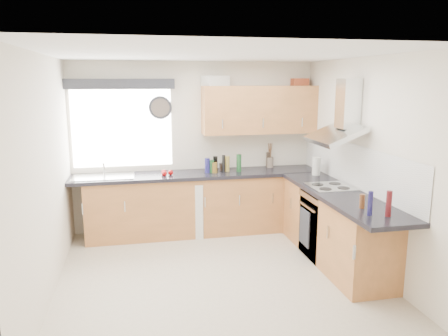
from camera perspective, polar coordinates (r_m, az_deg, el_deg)
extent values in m
plane|color=beige|center=(5.22, -0.81, -13.88)|extent=(3.60, 3.60, 0.00)
cube|color=white|center=(4.73, -0.90, 14.68)|extent=(3.60, 3.60, 0.02)
cube|color=silver|center=(6.57, -3.83, 2.79)|extent=(3.60, 0.02, 2.50)
cube|color=silver|center=(3.13, 5.45, -6.87)|extent=(3.60, 0.02, 2.50)
cube|color=silver|center=(4.82, -22.35, -1.18)|extent=(0.02, 3.60, 2.50)
cube|color=silver|center=(5.45, 18.08, 0.48)|extent=(0.02, 3.60, 2.50)
cube|color=silver|center=(6.46, -13.15, 5.06)|extent=(1.40, 0.02, 1.10)
cube|color=#24252B|center=(6.34, -13.42, 10.64)|extent=(1.50, 0.18, 0.14)
cube|color=white|center=(5.71, 16.47, 0.34)|extent=(0.01, 3.00, 0.54)
cube|color=#9D6334|center=(6.45, -4.26, -4.83)|extent=(3.00, 0.58, 0.86)
cube|color=#9D6334|center=(6.83, 9.22, -4.04)|extent=(0.60, 0.60, 0.86)
cube|color=#9D6334|center=(5.65, 14.23, -7.54)|extent=(0.58, 2.10, 0.86)
cube|color=black|center=(6.34, -3.41, -0.86)|extent=(3.60, 0.62, 0.05)
cube|color=black|center=(5.39, 15.06, -3.45)|extent=(0.62, 2.42, 0.05)
cube|color=black|center=(5.77, 13.49, -7.14)|extent=(0.56, 0.58, 0.85)
cube|color=silver|center=(5.64, 13.72, -2.39)|extent=(0.52, 0.52, 0.01)
cube|color=#9D6334|center=(6.54, 4.67, 7.59)|extent=(1.70, 0.35, 0.70)
cube|color=silver|center=(6.46, -4.70, -5.12)|extent=(0.68, 0.67, 0.79)
cylinder|color=#24252B|center=(6.42, -8.31, 7.80)|extent=(0.33, 0.04, 0.33)
cube|color=silver|center=(6.47, -1.16, 11.33)|extent=(0.41, 0.35, 0.14)
cube|color=#AC4828|center=(6.83, 9.83, 11.01)|extent=(0.24, 0.20, 0.11)
cylinder|color=#756456|center=(6.77, 6.00, 0.75)|extent=(0.11, 0.11, 0.15)
cylinder|color=silver|center=(6.30, 11.97, 0.23)|extent=(0.13, 0.13, 0.25)
cylinder|color=black|center=(6.49, -0.37, 0.14)|extent=(0.05, 0.05, 0.10)
cylinder|color=black|center=(6.58, -0.31, 0.24)|extent=(0.07, 0.07, 0.09)
cylinder|color=#1A4A22|center=(6.40, 1.95, 0.66)|extent=(0.07, 0.07, 0.26)
cylinder|color=black|center=(6.40, -1.14, 0.53)|extent=(0.07, 0.07, 0.23)
cylinder|color=#2E2219|center=(6.75, 5.78, 1.07)|extent=(0.06, 0.06, 0.23)
cylinder|color=#A28837|center=(6.42, 0.39, 0.56)|extent=(0.08, 0.08, 0.23)
cylinder|color=navy|center=(6.33, -2.19, 0.33)|extent=(0.07, 0.07, 0.21)
cylinder|color=black|center=(6.36, -0.05, 0.58)|extent=(0.04, 0.04, 0.25)
cylinder|color=#19471E|center=(6.33, -1.62, 0.21)|extent=(0.07, 0.07, 0.18)
cylinder|color=brown|center=(6.31, -1.22, 0.04)|extent=(0.07, 0.07, 0.15)
cylinder|color=brown|center=(4.80, 17.60, -4.16)|extent=(0.06, 0.06, 0.15)
cylinder|color=#541116|center=(4.59, 20.72, -4.38)|extent=(0.06, 0.06, 0.26)
cylinder|color=#19164C|center=(4.56, 18.56, -4.41)|extent=(0.05, 0.05, 0.25)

